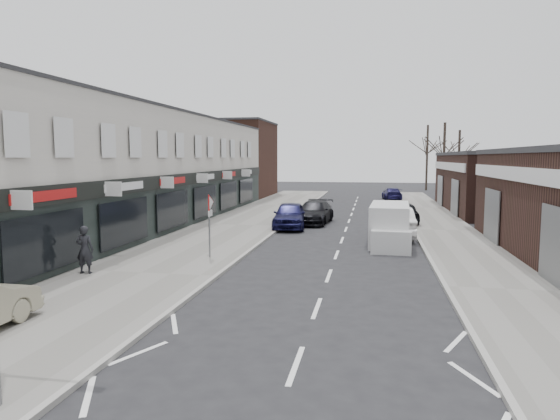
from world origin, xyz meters
The scene contains 17 objects.
ground centered at (0.00, 0.00, 0.00)m, with size 160.00×160.00×0.00m, color black.
pavement_left centered at (-6.75, 22.00, 0.06)m, with size 5.50×64.00×0.12m, color slate.
pavement_right centered at (5.75, 22.00, 0.06)m, with size 3.50×64.00×0.12m, color slate.
shop_terrace_left centered at (-13.50, 19.50, 3.55)m, with size 8.00×41.00×7.10m, color beige.
brick_block_far centered at (-13.50, 45.00, 4.00)m, with size 8.00×10.00×8.00m, color #43261D.
right_unit_far centered at (12.50, 34.00, 2.25)m, with size 10.00×16.00×4.50m, color #371E19.
tree_far_a centered at (9.00, 48.00, 0.00)m, with size 3.60×3.60×8.00m, color #382D26, non-canonical shape.
tree_far_b centered at (11.50, 54.00, 0.00)m, with size 3.60×3.60×7.50m, color #382D26, non-canonical shape.
tree_far_c centered at (8.50, 60.00, 0.00)m, with size 3.60×3.60×8.50m, color #382D26, non-canonical shape.
warning_sign centered at (-5.16, 12.00, 2.20)m, with size 0.12×0.80×2.70m.
white_van centered at (2.38, 17.04, 0.95)m, with size 2.03×5.24×2.01m.
pedestrian centered at (-8.65, 8.28, 0.99)m, with size 0.64×0.42×1.75m, color black.
parked_car_left_a centered at (-3.40, 21.92, 0.80)m, with size 1.88×4.67×1.59m, color #12123A.
parked_car_left_b centered at (-2.20, 24.39, 0.72)m, with size 2.03×4.99×1.45m, color black.
parked_car_right_a centered at (2.65, 19.53, 0.83)m, with size 1.75×5.02×1.66m, color silver.
parked_car_right_b centered at (3.50, 25.26, 0.73)m, with size 1.72×4.29×1.46m, color black.
parked_car_right_c centered at (3.50, 43.86, 0.62)m, with size 1.74×4.29×1.24m, color #181542.
Camera 1 is at (1.48, -7.84, 4.29)m, focal length 32.00 mm.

